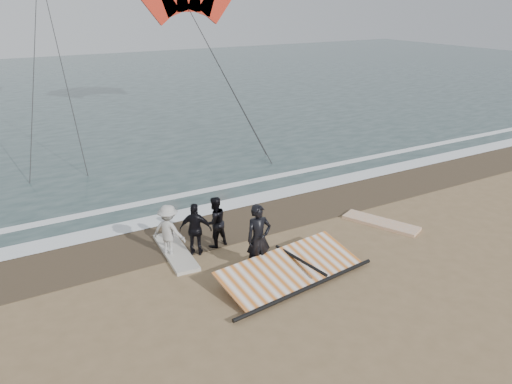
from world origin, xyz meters
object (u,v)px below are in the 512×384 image
man_main (259,238)px  sail_rig (286,270)px  board_white (381,223)px  board_cream (176,252)px

man_main → sail_rig: 1.11m
board_white → sail_rig: size_ratio=0.54×
board_cream → sail_rig: bearing=-47.2°
board_cream → sail_rig: sail_rig is taller
board_white → board_cream: 6.78m
board_white → sail_rig: bearing=171.1°
man_main → board_cream: (-1.63, 2.02, -0.91)m
man_main → board_white: 5.09m
man_main → board_white: (4.99, 0.51, -0.91)m
man_main → board_white: size_ratio=0.77×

